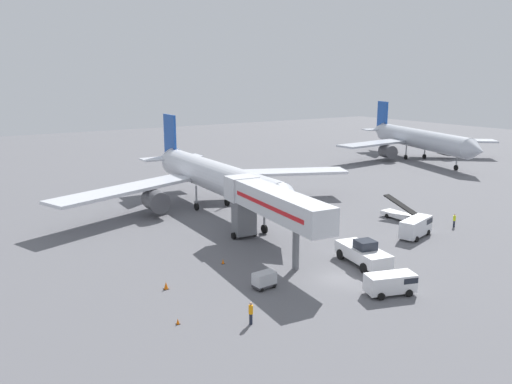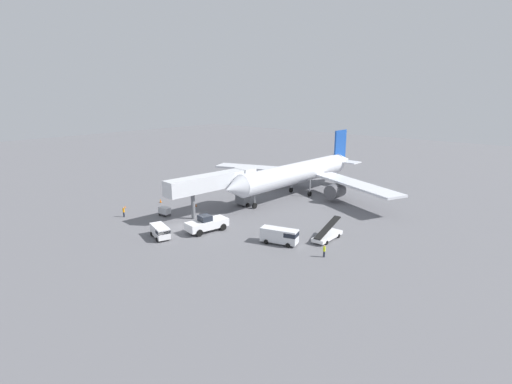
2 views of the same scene
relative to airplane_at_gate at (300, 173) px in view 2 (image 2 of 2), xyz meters
name	(u,v)px [view 2 (image 2 of 2)]	position (x,y,z in m)	size (l,w,h in m)	color
ground_plane	(181,227)	(-2.80, -30.08, -4.76)	(300.00, 300.00, 0.00)	slate
airplane_at_gate	(300,173)	(0.00, 0.00, 0.00)	(47.35, 42.31, 12.78)	silver
jet_bridge	(218,183)	(-4.07, -20.33, 0.83)	(5.02, 18.98, 7.42)	silver
pushback_tug	(207,224)	(1.97, -28.70, -3.50)	(3.92, 7.19, 2.71)	white
belt_loader_truck	(327,235)	(18.57, -19.40, -4.00)	(2.17, 6.14, 3.00)	white
service_van_near_right	(280,235)	(14.18, -25.36, -3.44)	(5.80, 3.32, 2.31)	silver
service_van_far_right	(160,231)	(-1.16, -35.39, -3.66)	(4.79, 3.17, 1.90)	white
baggage_cart_rear_right	(164,211)	(-9.93, -28.10, -3.92)	(2.14, 1.36, 1.52)	#38383D
ground_crew_worker_foreground	(124,212)	(-14.75, -33.34, -3.77)	(0.50, 0.50, 1.86)	#1E2333
ground_crew_worker_midground	(324,251)	(21.60, -25.33, -3.83)	(0.45, 0.45, 1.76)	#1E2333
safety_cone_alpha	(125,207)	(-19.55, -30.21, -4.52)	(0.31, 0.31, 0.48)	black
safety_cone_bravo	(196,205)	(-10.02, -20.58, -4.50)	(0.34, 0.34, 0.53)	black
safety_cone_charlie	(161,201)	(-17.60, -23.38, -4.40)	(0.47, 0.47, 0.72)	black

